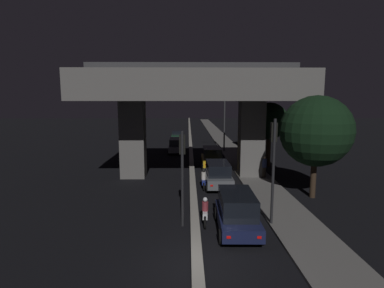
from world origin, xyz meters
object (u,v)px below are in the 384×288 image
at_px(car_taxi_yellow_third, 212,157).
at_px(car_dark_green_second_oncoming, 178,135).
at_px(pedestrian_on_sidewalk, 264,167).
at_px(car_silver_lead_oncoming, 176,145).
at_px(street_lamp, 222,117).
at_px(traffic_light_right_of_median, 273,154).
at_px(car_dark_blue_lead, 237,211).
at_px(traffic_light_left_of_median, 182,162).
at_px(motorcycle_blue_filtering_mid, 204,180).
at_px(car_grey_second, 218,174).
at_px(motorcycle_white_filtering_near, 205,212).

relative_size(car_taxi_yellow_third, car_dark_green_second_oncoming, 0.93).
bearing_deg(pedestrian_on_sidewalk, car_taxi_yellow_third, 131.23).
xyz_separation_m(car_silver_lead_oncoming, pedestrian_on_sidewalk, (7.57, -12.59, 0.06)).
bearing_deg(street_lamp, traffic_light_right_of_median, -89.92).
distance_m(street_lamp, car_taxi_yellow_third, 9.44).
distance_m(traffic_light_right_of_median, car_dark_blue_lead, 3.33).
relative_size(traffic_light_left_of_median, street_lamp, 0.67).
distance_m(car_taxi_yellow_third, motorcycle_blue_filtering_mid, 7.25).
relative_size(traffic_light_right_of_median, street_lamp, 0.75).
xyz_separation_m(car_dark_blue_lead, motorcycle_blue_filtering_mid, (-1.24, 7.09, -0.38)).
bearing_deg(traffic_light_right_of_median, motorcycle_blue_filtering_mid, 115.79).
bearing_deg(car_taxi_yellow_third, car_grey_second, 179.48).
relative_size(car_dark_blue_lead, car_dark_green_second_oncoming, 0.95).
height_order(car_silver_lead_oncoming, motorcycle_white_filtering_near, car_silver_lead_oncoming).
relative_size(traffic_light_left_of_median, motorcycle_blue_filtering_mid, 2.77).
height_order(car_grey_second, motorcycle_white_filtering_near, car_grey_second).
xyz_separation_m(car_dark_green_second_oncoming, pedestrian_on_sidewalk, (7.84, -24.31, 0.20)).
xyz_separation_m(street_lamp, motorcycle_blue_filtering_mid, (-3.06, -15.80, -3.65)).
bearing_deg(pedestrian_on_sidewalk, motorcycle_white_filtering_near, -120.54).
bearing_deg(car_silver_lead_oncoming, motorcycle_blue_filtering_mid, 8.62).
height_order(car_dark_green_second_oncoming, motorcycle_blue_filtering_mid, car_dark_green_second_oncoming).
xyz_separation_m(car_dark_blue_lead, car_taxi_yellow_third, (-0.09, 14.24, -0.00)).
bearing_deg(street_lamp, car_dark_blue_lead, -94.55).
bearing_deg(car_dark_blue_lead, car_taxi_yellow_third, 1.48).
bearing_deg(traffic_light_right_of_median, motorcycle_white_filtering_near, 176.84).
bearing_deg(car_dark_blue_lead, street_lamp, -3.43).
relative_size(street_lamp, car_silver_lead_oncoming, 1.54).
distance_m(traffic_light_right_of_median, car_dark_green_second_oncoming, 34.07).
relative_size(street_lamp, car_dark_blue_lead, 1.73).
bearing_deg(traffic_light_left_of_median, motorcycle_white_filtering_near, 8.80).
bearing_deg(pedestrian_on_sidewalk, car_dark_blue_lead, -111.12).
bearing_deg(motorcycle_blue_filtering_mid, car_dark_green_second_oncoming, 7.62).
relative_size(car_dark_blue_lead, car_grey_second, 1.03).
relative_size(car_dark_blue_lead, motorcycle_blue_filtering_mid, 2.39).
bearing_deg(street_lamp, motorcycle_white_filtering_near, -98.53).
bearing_deg(car_dark_green_second_oncoming, traffic_light_right_of_median, 9.85).
relative_size(car_dark_blue_lead, car_taxi_yellow_third, 1.02).
bearing_deg(car_grey_second, car_silver_lead_oncoming, 13.15).
height_order(traffic_light_right_of_median, car_dark_green_second_oncoming, traffic_light_right_of_median).
relative_size(car_grey_second, car_taxi_yellow_third, 0.99).
bearing_deg(street_lamp, traffic_light_left_of_median, -101.35).
distance_m(traffic_light_right_of_median, car_grey_second, 7.67).
bearing_deg(car_taxi_yellow_third, pedestrian_on_sidewalk, -138.60).
bearing_deg(car_silver_lead_oncoming, motorcycle_white_filtering_near, 5.30).
distance_m(car_silver_lead_oncoming, car_dark_green_second_oncoming, 11.71).
relative_size(car_silver_lead_oncoming, pedestrian_on_sidewalk, 2.68).
bearing_deg(traffic_light_left_of_median, car_taxi_yellow_third, 79.36).
bearing_deg(motorcycle_white_filtering_near, car_grey_second, -7.73).
distance_m(car_grey_second, car_taxi_yellow_third, 6.67).
bearing_deg(motorcycle_blue_filtering_mid, car_silver_lead_oncoming, 11.10).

